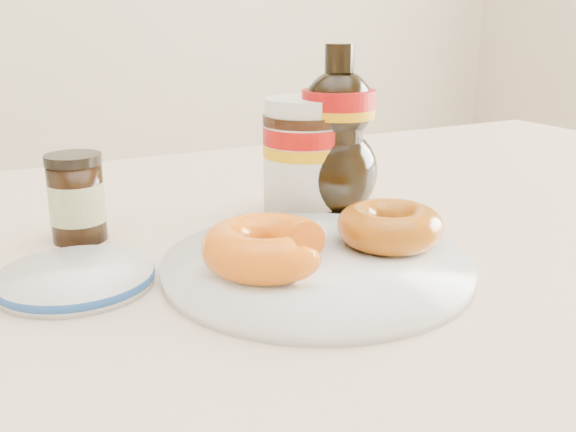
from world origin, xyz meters
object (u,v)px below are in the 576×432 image
donut_bitten (266,247)px  syrup_bottle (338,130)px  dining_table (349,314)px  donut_whole (390,226)px  nutella_jar (303,151)px  dark_jar (77,199)px  plate (317,265)px  blue_rim_saucer (76,278)px

donut_bitten → syrup_bottle: bearing=46.8°
dining_table → syrup_bottle: size_ratio=7.96×
donut_whole → nutella_jar: bearing=88.6°
dining_table → dark_jar: bearing=154.4°
donut_bitten → donut_whole: bearing=4.6°
dining_table → dark_jar: (-0.23, 0.11, 0.12)m
syrup_bottle → dark_jar: syrup_bottle is taller
dining_table → syrup_bottle: (0.03, 0.08, 0.17)m
donut_bitten → donut_whole: size_ratio=1.10×
nutella_jar → plate: bearing=-115.7°
donut_bitten → nutella_jar: 0.20m
dining_table → dark_jar: 0.29m
donut_bitten → blue_rim_saucer: size_ratio=0.82×
dining_table → donut_whole: bearing=-93.2°
dining_table → dark_jar: dark_jar is taller
syrup_bottle → dining_table: bearing=-111.8°
nutella_jar → dark_jar: (-0.23, 0.01, -0.03)m
plate → dark_jar: dark_jar is taller
dark_jar → blue_rim_saucer: (-0.02, -0.11, -0.03)m
donut_bitten → dark_jar: 0.21m
dining_table → plate: size_ratio=5.53×
syrup_bottle → blue_rim_saucer: size_ratio=1.44×
donut_whole → dark_jar: dark_jar is taller
dining_table → blue_rim_saucer: 0.27m
donut_bitten → nutella_jar: nutella_jar is taller
dining_table → nutella_jar: size_ratio=11.57×
plate → syrup_bottle: bearing=52.6°
dining_table → plate: bearing=-140.2°
dining_table → donut_whole: size_ratio=15.31×
dining_table → donut_bitten: size_ratio=13.88×
donut_whole → blue_rim_saucer: 0.26m
donut_whole → syrup_bottle: (0.03, 0.14, 0.06)m
nutella_jar → dark_jar: size_ratio=1.47×
donut_bitten → syrup_bottle: syrup_bottle is taller
syrup_bottle → blue_rim_saucer: syrup_bottle is taller
syrup_bottle → dark_jar: (-0.26, 0.03, -0.05)m
dark_jar → donut_whole: bearing=-37.3°
donut_bitten → nutella_jar: size_ratio=0.83×
donut_bitten → donut_whole: donut_bitten is taller
plate → nutella_jar: size_ratio=2.09×
nutella_jar → syrup_bottle: syrup_bottle is taller
dark_jar → plate: bearing=-48.4°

